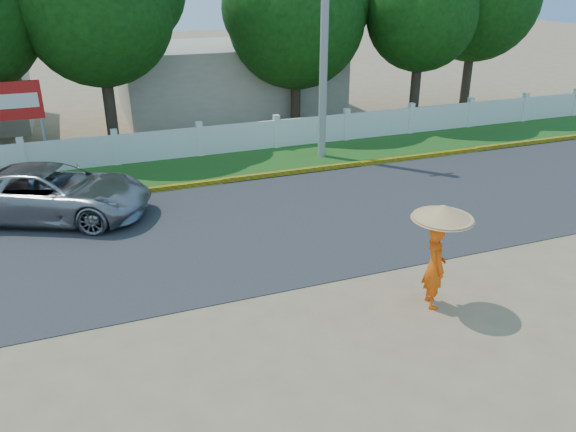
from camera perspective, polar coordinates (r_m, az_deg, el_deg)
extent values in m
plane|color=#9E8460|center=(11.52, 3.57, -9.69)|extent=(120.00, 120.00, 0.00)
cube|color=#38383A|center=(15.22, -3.33, -0.94)|extent=(60.00, 7.00, 0.02)
cube|color=#2D601E|center=(19.95, -7.93, 4.93)|extent=(60.00, 3.50, 0.03)
cube|color=yellow|center=(18.37, -6.71, 3.56)|extent=(40.00, 0.18, 0.16)
cube|color=silver|center=(21.15, -8.93, 7.46)|extent=(40.00, 0.10, 1.10)
cube|color=#B7AD99|center=(28.06, -6.02, 13.75)|extent=(10.00, 6.00, 3.20)
cylinder|color=gray|center=(20.20, 3.70, 17.52)|extent=(0.28, 0.28, 8.41)
imported|color=gray|center=(16.75, -22.82, 2.20)|extent=(5.82, 4.40, 1.47)
imported|color=#F7560D|center=(11.66, 14.68, -4.96)|extent=(0.58, 0.74, 1.78)
cylinder|color=gray|center=(11.39, 15.23, -1.88)|extent=(0.03, 0.03, 1.16)
cone|color=tan|center=(11.19, 15.50, 0.40)|extent=(1.22, 1.22, 0.29)
cylinder|color=gray|center=(21.74, -23.52, 7.46)|extent=(0.12, 0.12, 2.00)
cube|color=red|center=(21.55, -27.02, 10.31)|extent=(2.50, 0.12, 1.30)
cube|color=silver|center=(21.49, -27.03, 10.28)|extent=(2.25, 0.02, 0.49)
cylinder|color=#473828|center=(29.63, 17.76, 13.74)|extent=(0.44, 0.44, 3.63)
cylinder|color=#473828|center=(26.73, 12.83, 12.91)|extent=(0.44, 0.44, 3.28)
sphere|color=#154C11|center=(26.38, 13.43, 19.22)|extent=(4.78, 4.78, 4.78)
cylinder|color=#473828|center=(22.98, -17.71, 11.07)|extent=(0.44, 0.44, 3.55)
sphere|color=#154C11|center=(22.56, -18.78, 19.19)|extent=(5.45, 5.45, 5.45)
cylinder|color=#473828|center=(25.52, 0.78, 12.55)|extent=(0.44, 0.44, 2.89)
sphere|color=#154C11|center=(25.12, 0.82, 19.40)|extent=(5.85, 5.85, 5.85)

